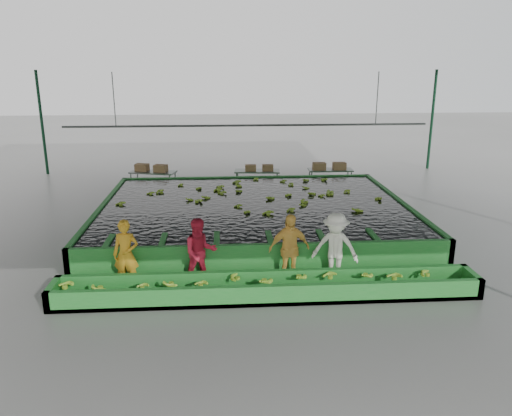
{
  "coord_description": "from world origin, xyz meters",
  "views": [
    {
      "loc": [
        -1.02,
        -14.27,
        5.33
      ],
      "look_at": [
        0.0,
        0.5,
        1.0
      ],
      "focal_mm": 35.0,
      "sensor_mm": 36.0,
      "label": 1
    }
  ],
  "objects": [
    {
      "name": "rail_hanger_right",
      "position": [
        5.0,
        5.0,
        4.0
      ],
      "size": [
        0.04,
        0.04,
        2.0
      ],
      "primitive_type": "cylinder",
      "color": "#59605B",
      "rests_on": "shed_roof"
    },
    {
      "name": "box_stack_left",
      "position": [
        -4.03,
        6.81,
        0.87
      ],
      "size": [
        1.44,
        0.78,
        0.3
      ],
      "primitive_type": null,
      "rotation": [
        0.0,
        0.0,
        -0.3
      ],
      "color": "olive",
      "rests_on": "packing_table_left"
    },
    {
      "name": "sorting_trough",
      "position": [
        0.0,
        -3.6,
        0.25
      ],
      "size": [
        10.0,
        1.0,
        0.5
      ],
      "primitive_type": null,
      "color": "#257E2C",
      "rests_on": "ground"
    },
    {
      "name": "trough_bananas",
      "position": [
        0.0,
        -3.6,
        0.4
      ],
      "size": [
        9.68,
        0.65,
        0.13
      ],
      "primitive_type": null,
      "color": "#84B428",
      "rests_on": "sorting_trough"
    },
    {
      "name": "worker_d",
      "position": [
        1.75,
        -2.8,
        0.9
      ],
      "size": [
        1.32,
        1.03,
        1.8
      ],
      "primitive_type": "imported",
      "rotation": [
        0.0,
        0.0,
        -0.35
      ],
      "color": "white",
      "rests_on": "ground"
    },
    {
      "name": "worker_b",
      "position": [
        -1.6,
        -2.8,
        0.86
      ],
      "size": [
        0.96,
        0.82,
        1.72
      ],
      "primitive_type": "imported",
      "rotation": [
        0.0,
        0.0,
        0.23
      ],
      "color": "red",
      "rests_on": "ground"
    },
    {
      "name": "box_stack_mid",
      "position": [
        0.55,
        6.59,
        0.88
      ],
      "size": [
        1.2,
        0.36,
        0.26
      ],
      "primitive_type": null,
      "rotation": [
        0.0,
        0.0,
        -0.02
      ],
      "color": "olive",
      "rests_on": "packing_table_mid"
    },
    {
      "name": "shed_roof",
      "position": [
        0.0,
        0.0,
        5.0
      ],
      "size": [
        20.0,
        22.0,
        0.04
      ],
      "primitive_type": "cube",
      "color": "gray",
      "rests_on": "shed_posts"
    },
    {
      "name": "ground",
      "position": [
        0.0,
        0.0,
        0.0
      ],
      "size": [
        80.0,
        80.0,
        0.0
      ],
      "primitive_type": "plane",
      "color": "slate",
      "rests_on": "ground"
    },
    {
      "name": "rail_hanger_left",
      "position": [
        -5.0,
        5.0,
        4.0
      ],
      "size": [
        0.04,
        0.04,
        2.0
      ],
      "primitive_type": "cylinder",
      "color": "#59605B",
      "rests_on": "shed_roof"
    },
    {
      "name": "tank_water",
      "position": [
        0.0,
        1.5,
        0.85
      ],
      "size": [
        9.7,
        7.7,
        0.0
      ],
      "primitive_type": "cube",
      "color": "black",
      "rests_on": "flotation_tank"
    },
    {
      "name": "packing_table_right",
      "position": [
        3.68,
        6.75,
        0.43
      ],
      "size": [
        1.92,
        0.81,
        0.87
      ],
      "primitive_type": null,
      "rotation": [
        0.0,
        0.0,
        -0.03
      ],
      "color": "#59605B",
      "rests_on": "ground"
    },
    {
      "name": "box_stack_right",
      "position": [
        3.6,
        6.65,
        0.87
      ],
      "size": [
        1.44,
        0.43,
        0.31
      ],
      "primitive_type": null,
      "rotation": [
        0.0,
        0.0,
        -0.03
      ],
      "color": "olive",
      "rests_on": "packing_table_right"
    },
    {
      "name": "packing_table_left",
      "position": [
        -3.97,
        6.77,
        0.44
      ],
      "size": [
        2.05,
        1.22,
        0.87
      ],
      "primitive_type": null,
      "rotation": [
        0.0,
        0.0,
        -0.25
      ],
      "color": "#59605B",
      "rests_on": "ground"
    },
    {
      "name": "packing_table_mid",
      "position": [
        0.47,
        6.68,
        0.44
      ],
      "size": [
        1.99,
        0.95,
        0.87
      ],
      "primitive_type": null,
      "rotation": [
        0.0,
        0.0,
        -0.09
      ],
      "color": "#59605B",
      "rests_on": "ground"
    },
    {
      "name": "shed_posts",
      "position": [
        0.0,
        0.0,
        2.5
      ],
      "size": [
        20.0,
        22.0,
        5.0
      ],
      "primitive_type": null,
      "color": "black",
      "rests_on": "ground"
    },
    {
      "name": "worker_c",
      "position": [
        0.6,
        -2.8,
        0.9
      ],
      "size": [
        1.12,
        0.64,
        1.79
      ],
      "primitive_type": "imported",
      "rotation": [
        0.0,
        0.0,
        0.2
      ],
      "color": "#FDC74E",
      "rests_on": "ground"
    },
    {
      "name": "cableway_rail",
      "position": [
        0.0,
        5.0,
        3.0
      ],
      "size": [
        0.08,
        0.08,
        14.0
      ],
      "primitive_type": "cylinder",
      "color": "#59605B",
      "rests_on": "shed_roof"
    },
    {
      "name": "floating_bananas",
      "position": [
        0.0,
        2.3,
        0.85
      ],
      "size": [
        8.91,
        6.08,
        0.12
      ],
      "primitive_type": null,
      "color": "#84B428",
      "rests_on": "tank_water"
    },
    {
      "name": "worker_a",
      "position": [
        -3.39,
        -2.8,
        0.86
      ],
      "size": [
        0.67,
        0.49,
        1.72
      ],
      "primitive_type": "imported",
      "rotation": [
        0.0,
        0.0,
        -0.12
      ],
      "color": "gold",
      "rests_on": "ground"
    },
    {
      "name": "flotation_tank",
      "position": [
        0.0,
        1.5,
        0.45
      ],
      "size": [
        10.0,
        8.0,
        0.9
      ],
      "primitive_type": null,
      "color": "#257E2C",
      "rests_on": "ground"
    }
  ]
}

